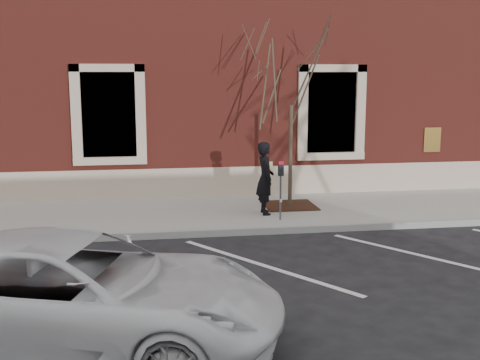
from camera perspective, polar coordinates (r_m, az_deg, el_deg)
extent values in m
plane|color=#28282B|center=(13.14, 0.41, -5.18)|extent=(120.00, 120.00, 0.00)
cube|color=#B0AFA5|center=(14.79, -0.69, -3.15)|extent=(40.00, 3.50, 0.15)
cube|color=#9E9E99|center=(13.07, 0.44, -4.92)|extent=(40.00, 0.12, 0.15)
cube|color=maroon|center=(20.37, -3.18, 11.56)|extent=(40.00, 8.50, 8.00)
cube|color=#C1AA94|center=(16.43, -1.58, -0.14)|extent=(40.00, 0.06, 0.80)
cube|color=black|center=(16.22, -12.30, 6.10)|extent=(1.40, 0.30, 2.20)
cube|color=#C1AA94|center=(16.17, -12.18, 1.81)|extent=(1.90, 0.20, 0.20)
cube|color=black|center=(16.96, 8.50, 6.38)|extent=(1.40, 0.30, 2.20)
cube|color=#C1AA94|center=(16.92, 8.56, 2.28)|extent=(1.90, 0.20, 0.20)
imported|color=black|center=(14.24, 2.40, 0.18)|extent=(0.43, 0.64, 1.72)
cylinder|color=#595B60|center=(13.70, 3.86, -1.72)|extent=(0.05, 0.05, 1.03)
cube|color=black|center=(13.58, 3.89, 0.96)|extent=(0.12, 0.09, 0.27)
cube|color=red|center=(13.56, 3.90, 1.64)|extent=(0.11, 0.09, 0.06)
cube|color=white|center=(13.67, 3.90, -1.97)|extent=(0.05, 0.00, 0.07)
cube|color=#371C11|center=(15.26, 4.73, -2.42)|extent=(1.26, 1.26, 0.03)
cylinder|color=#4D3E2F|center=(15.04, 4.80, 2.27)|extent=(0.10, 0.10, 2.55)
imported|color=silver|center=(7.92, -15.44, -10.35)|extent=(5.75, 3.79, 1.47)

